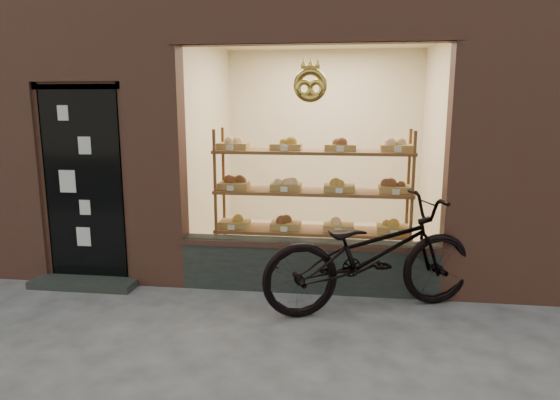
# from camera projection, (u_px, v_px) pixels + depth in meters

# --- Properties ---
(display_shelf) EXTENTS (2.20, 0.45, 1.70)m
(display_shelf) POSITION_uv_depth(u_px,v_px,m) (312.00, 204.00, 5.62)
(display_shelf) COLOR brown
(display_shelf) RESTS_ON ground
(bicycle) EXTENTS (2.26, 1.46, 1.12)m
(bicycle) POSITION_uv_depth(u_px,v_px,m) (371.00, 254.00, 4.77)
(bicycle) COLOR black
(bicycle) RESTS_ON ground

